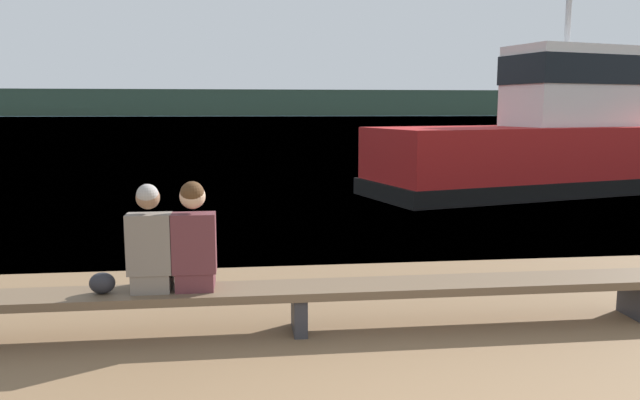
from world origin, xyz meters
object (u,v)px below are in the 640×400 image
(person_left, at_px, (150,245))
(shopping_bag, at_px, (102,283))
(person_right, at_px, (194,242))
(bench_main, at_px, (299,294))
(tugboat_red, at_px, (560,146))

(person_left, bearing_deg, shopping_bag, -176.71)
(person_left, distance_m, shopping_bag, 0.53)
(person_left, height_order, person_right, person_right)
(person_right, distance_m, shopping_bag, 0.87)
(bench_main, distance_m, person_right, 1.07)
(person_left, height_order, shopping_bag, person_left)
(bench_main, height_order, person_right, person_right)
(bench_main, height_order, person_left, person_left)
(shopping_bag, bearing_deg, bench_main, 0.50)
(person_right, bearing_deg, tugboat_red, 47.99)
(shopping_bag, relative_size, tugboat_red, 0.02)
(tugboat_red, bearing_deg, bench_main, 126.42)
(shopping_bag, height_order, tugboat_red, tugboat_red)
(shopping_bag, bearing_deg, person_right, 1.58)
(person_right, xyz_separation_m, tugboat_red, (8.24, 9.15, 0.25))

